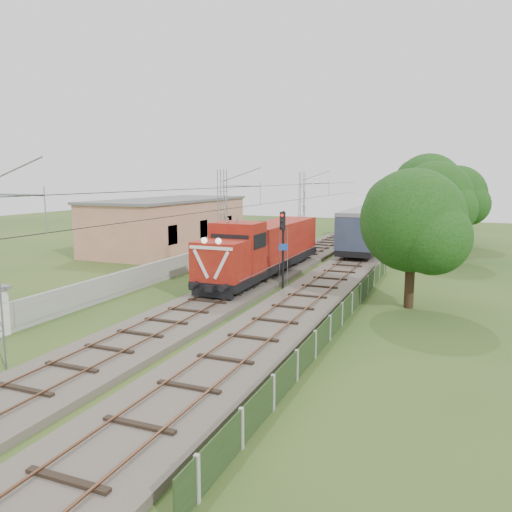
% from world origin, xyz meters
% --- Properties ---
extents(ground, '(140.00, 140.00, 0.00)m').
position_xyz_m(ground, '(0.00, 0.00, 0.00)').
color(ground, '#25481B').
rests_on(ground, ground).
extents(track_main, '(4.20, 70.00, 0.45)m').
position_xyz_m(track_main, '(0.00, 7.00, 0.18)').
color(track_main, '#6B6054').
rests_on(track_main, ground).
extents(track_side, '(4.20, 80.00, 0.45)m').
position_xyz_m(track_side, '(5.00, 20.00, 0.18)').
color(track_side, '#6B6054').
rests_on(track_side, ground).
extents(catenary, '(3.31, 70.00, 8.00)m').
position_xyz_m(catenary, '(-2.95, 12.00, 4.05)').
color(catenary, gray).
rests_on(catenary, ground).
extents(boundary_wall, '(0.25, 40.00, 1.50)m').
position_xyz_m(boundary_wall, '(-6.50, 12.00, 0.75)').
color(boundary_wall, '#9E9E99').
rests_on(boundary_wall, ground).
extents(station_building, '(8.40, 20.40, 5.22)m').
position_xyz_m(station_building, '(-15.00, 24.00, 2.63)').
color(station_building, tan).
rests_on(station_building, ground).
extents(fence, '(0.12, 32.00, 1.20)m').
position_xyz_m(fence, '(8.00, 3.00, 0.60)').
color(fence, black).
rests_on(fence, ground).
extents(locomotive, '(3.08, 17.57, 4.46)m').
position_xyz_m(locomotive, '(0.00, 12.88, 2.29)').
color(locomotive, black).
rests_on(locomotive, ground).
extents(coach_rake, '(3.26, 97.31, 3.77)m').
position_xyz_m(coach_rake, '(5.00, 69.26, 2.67)').
color(coach_rake, black).
rests_on(coach_rake, ground).
extents(signal_post, '(0.56, 0.45, 5.28)m').
position_xyz_m(signal_post, '(2.74, 9.05, 3.63)').
color(signal_post, black).
rests_on(signal_post, ground).
extents(tree_a, '(6.13, 5.83, 7.94)m').
position_xyz_m(tree_a, '(10.86, 7.97, 4.95)').
color(tree_a, '#362416').
rests_on(tree_a, ground).
extents(tree_b, '(6.86, 6.53, 8.89)m').
position_xyz_m(tree_b, '(11.22, 26.21, 5.55)').
color(tree_b, '#362416').
rests_on(tree_b, ground).
extents(tree_c, '(7.72, 7.35, 10.00)m').
position_xyz_m(tree_c, '(9.97, 36.55, 6.24)').
color(tree_c, '#362416').
rests_on(tree_c, ground).
extents(tree_d, '(6.72, 6.40, 8.71)m').
position_xyz_m(tree_d, '(12.85, 37.11, 5.43)').
color(tree_d, '#362416').
rests_on(tree_d, ground).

